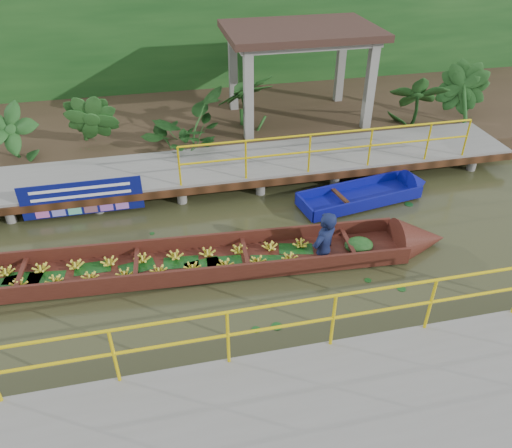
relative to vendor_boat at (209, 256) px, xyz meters
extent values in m
plane|color=#33351A|center=(0.70, -0.05, -0.26)|extent=(80.00, 80.00, 0.00)
cube|color=#35271A|center=(0.70, 7.45, -0.04)|extent=(30.00, 8.00, 0.45)
cube|color=gray|center=(0.70, 3.45, 0.24)|extent=(16.00, 2.00, 0.15)
cube|color=black|center=(0.70, 2.45, 0.16)|extent=(16.00, 0.12, 0.18)
cylinder|color=yellow|center=(3.45, 2.50, 1.31)|extent=(7.50, 0.05, 0.05)
cylinder|color=yellow|center=(3.45, 2.50, 0.86)|extent=(7.50, 0.05, 0.05)
cylinder|color=yellow|center=(3.45, 2.50, 0.81)|extent=(0.05, 0.05, 1.00)
cylinder|color=gray|center=(-3.30, 2.65, -0.04)|extent=(0.24, 0.24, 0.55)
cylinder|color=gray|center=(-3.30, 4.25, -0.04)|extent=(0.24, 0.24, 0.55)
cylinder|color=gray|center=(-1.30, 2.65, -0.04)|extent=(0.24, 0.24, 0.55)
cylinder|color=gray|center=(-1.30, 4.25, -0.04)|extent=(0.24, 0.24, 0.55)
cylinder|color=gray|center=(0.70, 2.65, -0.04)|extent=(0.24, 0.24, 0.55)
cylinder|color=gray|center=(0.70, 4.25, -0.04)|extent=(0.24, 0.24, 0.55)
cylinder|color=gray|center=(2.70, 2.65, -0.04)|extent=(0.24, 0.24, 0.55)
cylinder|color=gray|center=(2.70, 4.25, -0.04)|extent=(0.24, 0.24, 0.55)
cylinder|color=gray|center=(4.70, 2.65, -0.04)|extent=(0.24, 0.24, 0.55)
cylinder|color=gray|center=(4.70, 4.25, -0.04)|extent=(0.24, 0.24, 0.55)
cylinder|color=gray|center=(6.70, 2.65, -0.04)|extent=(0.24, 0.24, 0.55)
cylinder|color=gray|center=(6.70, 4.25, -0.04)|extent=(0.24, 0.24, 0.55)
cylinder|color=gray|center=(0.70, 2.65, -0.04)|extent=(0.24, 0.24, 0.55)
cube|color=gray|center=(1.70, -4.25, 0.04)|extent=(18.00, 2.40, 0.70)
cylinder|color=yellow|center=(1.70, -3.10, 1.39)|extent=(10.00, 0.05, 0.05)
cylinder|color=yellow|center=(1.70, -3.10, 0.94)|extent=(10.00, 0.05, 0.05)
cylinder|color=yellow|center=(1.70, -3.10, 0.89)|extent=(0.05, 0.05, 1.00)
cube|color=gray|center=(1.90, 5.05, 1.34)|extent=(0.25, 0.25, 2.80)
cube|color=gray|center=(5.50, 5.05, 1.34)|extent=(0.25, 0.25, 2.80)
cube|color=gray|center=(1.90, 7.45, 1.34)|extent=(0.25, 0.25, 2.80)
cube|color=gray|center=(5.50, 7.45, 1.34)|extent=(0.25, 0.25, 2.80)
cube|color=gray|center=(3.70, 6.25, 2.64)|extent=(4.00, 2.60, 0.12)
cube|color=#36221B|center=(3.70, 6.25, 2.84)|extent=(4.40, 3.00, 0.20)
cube|color=#143F15|center=(0.70, 9.95, 1.74)|extent=(30.00, 0.80, 4.00)
cube|color=#3A160F|center=(-0.35, 0.02, -0.20)|extent=(8.96, 1.67, 0.07)
cube|color=#3A160F|center=(-0.31, 0.58, -0.04)|extent=(8.89, 0.62, 0.38)
cube|color=#3A160F|center=(-0.38, -0.53, -0.04)|extent=(8.89, 0.62, 0.38)
cone|color=#3A160F|center=(4.60, -0.29, -0.11)|extent=(1.18, 1.14, 1.07)
ellipsoid|color=#143F15|center=(3.21, -0.20, -0.09)|extent=(0.65, 0.53, 0.29)
imported|color=#10183C|center=(2.43, -0.15, 0.79)|extent=(0.84, 0.77, 1.92)
cube|color=navy|center=(3.99, 1.69, -0.16)|extent=(3.15, 1.42, 0.10)
cube|color=navy|center=(3.91, 2.14, -0.04)|extent=(3.00, 0.58, 0.30)
cube|color=navy|center=(4.07, 1.24, -0.04)|extent=(3.00, 0.58, 0.30)
cube|color=navy|center=(2.49, 1.43, -0.04)|extent=(0.22, 0.91, 0.30)
cone|color=navy|center=(5.68, 1.99, -0.10)|extent=(0.74, 0.94, 0.85)
cube|color=black|center=(3.49, 1.61, 0.00)|extent=(0.26, 0.91, 0.05)
cube|color=#0B115F|center=(-2.59, 2.43, 0.29)|extent=(2.75, 0.03, 0.86)
cube|color=white|center=(-2.59, 2.41, 0.56)|extent=(2.24, 0.01, 0.07)
cube|color=white|center=(-2.59, 2.41, 0.36)|extent=(2.24, 0.01, 0.07)
imported|color=#143F15|center=(-4.45, 5.25, 1.10)|extent=(1.46, 1.46, 1.82)
imported|color=#143F15|center=(-2.45, 5.25, 1.10)|extent=(1.46, 1.46, 1.82)
imported|color=#143F15|center=(0.05, 5.25, 1.10)|extent=(1.46, 1.46, 1.82)
imported|color=#143F15|center=(2.05, 5.25, 1.10)|extent=(1.46, 1.46, 1.82)
imported|color=#143F15|center=(7.05, 5.25, 1.10)|extent=(1.46, 1.46, 1.82)
imported|color=#143F15|center=(8.55, 5.25, 1.10)|extent=(1.46, 1.46, 1.82)
camera|label=1|loc=(-0.79, -8.09, 6.29)|focal=35.00mm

